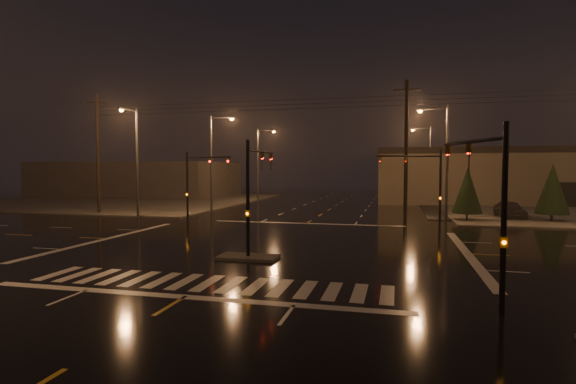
% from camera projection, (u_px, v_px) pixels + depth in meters
% --- Properties ---
extents(ground, '(140.00, 140.00, 0.00)m').
position_uv_depth(ground, '(270.00, 245.00, 26.60)').
color(ground, black).
rests_on(ground, ground).
extents(sidewalk_nw, '(36.00, 36.00, 0.12)m').
position_uv_depth(sidewalk_nw, '(123.00, 201.00, 62.80)').
color(sidewalk_nw, '#423F3A').
rests_on(sidewalk_nw, ground).
extents(median_island, '(3.00, 1.60, 0.15)m').
position_uv_depth(median_island, '(248.00, 257.00, 22.72)').
color(median_island, '#423F3A').
rests_on(median_island, ground).
extents(crosswalk, '(15.00, 2.60, 0.01)m').
position_uv_depth(crosswalk, '(208.00, 283.00, 17.87)').
color(crosswalk, beige).
rests_on(crosswalk, ground).
extents(stop_bar_near, '(16.00, 0.50, 0.01)m').
position_uv_depth(stop_bar_near, '(185.00, 297.00, 15.93)').
color(stop_bar_near, beige).
rests_on(stop_bar_near, ground).
extents(stop_bar_far, '(16.00, 0.50, 0.01)m').
position_uv_depth(stop_bar_far, '(306.00, 223.00, 37.28)').
color(stop_bar_far, beige).
rests_on(stop_bar_far, ground).
extents(commercial_block, '(30.00, 18.00, 5.60)m').
position_uv_depth(commercial_block, '(139.00, 179.00, 75.48)').
color(commercial_block, '#3D3735').
rests_on(commercial_block, ground).
extents(signal_mast_median, '(0.25, 4.59, 6.00)m').
position_uv_depth(signal_mast_median, '(254.00, 184.00, 23.43)').
color(signal_mast_median, black).
rests_on(signal_mast_median, ground).
extents(signal_mast_ne, '(4.84, 1.86, 6.00)m').
position_uv_depth(signal_mast_ne, '(427.00, 179.00, 34.00)').
color(signal_mast_ne, black).
rests_on(signal_mast_ne, ground).
extents(signal_mast_nw, '(4.84, 1.86, 6.00)m').
position_uv_depth(signal_mast_nw, '(196.00, 178.00, 38.48)').
color(signal_mast_nw, black).
rests_on(signal_mast_nw, ground).
extents(signal_mast_se, '(1.55, 3.87, 6.00)m').
position_uv_depth(signal_mast_se, '(490.00, 195.00, 14.53)').
color(signal_mast_se, black).
rests_on(signal_mast_se, ground).
extents(streetlight_1, '(2.77, 0.32, 10.00)m').
position_uv_depth(streetlight_1, '(214.00, 157.00, 46.41)').
color(streetlight_1, '#38383A').
rests_on(streetlight_1, ground).
extents(streetlight_2, '(2.77, 0.32, 10.00)m').
position_uv_depth(streetlight_2, '(260.00, 160.00, 61.93)').
color(streetlight_2, '#38383A').
rests_on(streetlight_2, ground).
extents(streetlight_3, '(2.77, 0.32, 10.00)m').
position_uv_depth(streetlight_3, '(443.00, 154.00, 39.18)').
color(streetlight_3, '#38383A').
rests_on(streetlight_3, ground).
extents(streetlight_4, '(2.77, 0.32, 10.00)m').
position_uv_depth(streetlight_4, '(428.00, 159.00, 58.59)').
color(streetlight_4, '#38383A').
rests_on(streetlight_4, ground).
extents(streetlight_5, '(0.32, 2.77, 10.00)m').
position_uv_depth(streetlight_5, '(135.00, 155.00, 40.93)').
color(streetlight_5, '#38383A').
rests_on(streetlight_5, ground).
extents(utility_pole_0, '(2.20, 0.32, 12.00)m').
position_uv_depth(utility_pole_0, '(98.00, 153.00, 45.07)').
color(utility_pole_0, black).
rests_on(utility_pole_0, ground).
extents(utility_pole_1, '(2.20, 0.32, 12.00)m').
position_uv_depth(utility_pole_1, '(406.00, 150.00, 37.98)').
color(utility_pole_1, black).
rests_on(utility_pole_1, ground).
extents(conifer_0, '(2.52, 2.52, 4.64)m').
position_uv_depth(conifer_0, '(467.00, 190.00, 38.78)').
color(conifer_0, black).
rests_on(conifer_0, ground).
extents(conifer_1, '(2.74, 2.74, 4.97)m').
position_uv_depth(conifer_1, '(552.00, 189.00, 38.14)').
color(conifer_1, black).
rests_on(conifer_1, ground).
extents(car_parked, '(2.28, 4.93, 1.64)m').
position_uv_depth(car_parked, '(510.00, 210.00, 40.84)').
color(car_parked, black).
rests_on(car_parked, ground).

